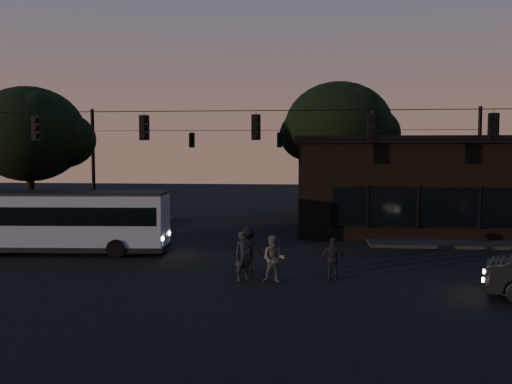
# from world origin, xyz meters

# --- Properties ---
(ground) EXTENTS (120.00, 120.00, 0.00)m
(ground) POSITION_xyz_m (0.00, 0.00, 0.00)
(ground) COLOR black
(ground) RESTS_ON ground
(sidewalk_far_right) EXTENTS (14.00, 10.00, 0.15)m
(sidewalk_far_right) POSITION_xyz_m (12.00, 14.00, 0.07)
(sidewalk_far_right) COLOR black
(sidewalk_far_right) RESTS_ON ground
(sidewalk_far_left) EXTENTS (14.00, 10.00, 0.15)m
(sidewalk_far_left) POSITION_xyz_m (-14.00, 14.00, 0.07)
(sidewalk_far_left) COLOR black
(sidewalk_far_left) RESTS_ON ground
(building) EXTENTS (15.40, 10.41, 5.40)m
(building) POSITION_xyz_m (9.00, 15.97, 2.71)
(building) COLOR black
(building) RESTS_ON ground
(tree_behind) EXTENTS (7.60, 7.60, 9.43)m
(tree_behind) POSITION_xyz_m (4.00, 22.00, 6.19)
(tree_behind) COLOR black
(tree_behind) RESTS_ON ground
(tree_left) EXTENTS (6.40, 6.40, 8.30)m
(tree_left) POSITION_xyz_m (-14.00, 13.00, 5.57)
(tree_left) COLOR black
(tree_left) RESTS_ON ground
(signal_rig_near) EXTENTS (26.24, 0.30, 7.50)m
(signal_rig_near) POSITION_xyz_m (0.00, 4.00, 4.45)
(signal_rig_near) COLOR black
(signal_rig_near) RESTS_ON ground
(signal_rig_far) EXTENTS (26.24, 0.30, 7.50)m
(signal_rig_far) POSITION_xyz_m (0.00, 20.00, 4.20)
(signal_rig_far) COLOR black
(signal_rig_far) RESTS_ON ground
(bus) EXTENTS (10.07, 2.99, 2.79)m
(bus) POSITION_xyz_m (-9.24, 6.19, 1.57)
(bus) COLOR #808FA3
(bus) RESTS_ON ground
(pedestrian_a) EXTENTS (0.76, 0.69, 1.75)m
(pedestrian_a) POSITION_xyz_m (-0.22, 1.62, 0.88)
(pedestrian_a) COLOR black
(pedestrian_a) RESTS_ON ground
(pedestrian_b) EXTENTS (0.87, 0.71, 1.67)m
(pedestrian_b) POSITION_xyz_m (0.89, 1.38, 0.84)
(pedestrian_b) COLOR #52514A
(pedestrian_b) RESTS_ON ground
(pedestrian_c) EXTENTS (0.90, 0.38, 1.53)m
(pedestrian_c) POSITION_xyz_m (2.98, 1.99, 0.77)
(pedestrian_c) COLOR black
(pedestrian_c) RESTS_ON ground
(pedestrian_d) EXTENTS (1.16, 0.72, 1.72)m
(pedestrian_d) POSITION_xyz_m (-0.21, 3.07, 0.86)
(pedestrian_d) COLOR black
(pedestrian_d) RESTS_ON ground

